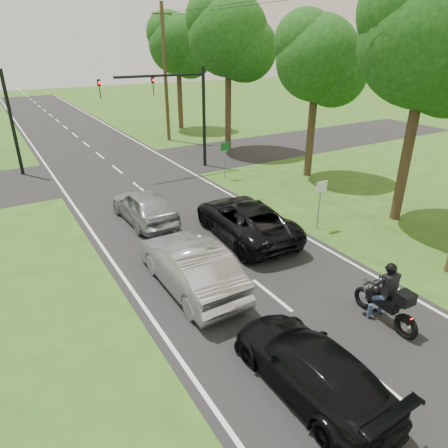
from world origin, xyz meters
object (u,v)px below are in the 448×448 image
Objects in this scene: motorcycle_rider at (388,300)px; dark_suv at (245,219)px; dark_car_behind at (311,366)px; utility_pole_far at (165,74)px; sign_white at (321,194)px; sign_green at (225,152)px; silver_suv at (144,206)px; silver_sedan at (190,266)px; traffic_signal at (176,102)px.

motorcycle_rider is 6.73m from dark_suv.
utility_pole_far reaches higher than dark_car_behind.
motorcycle_rider is 0.51× the size of dark_car_behind.
dark_car_behind is at bearing -134.24° from sign_white.
dark_car_behind is 15.80m from sign_green.
dark_suv reaches higher than silver_suv.
motorcycle_rider is at bearing 96.64° from dark_suv.
utility_pole_far is at bearing -112.11° from silver_sedan.
motorcycle_rider is 14.05m from sign_green.
traffic_signal reaches higher than silver_sedan.
dark_suv is at bearing -99.66° from traffic_signal.
dark_car_behind is at bearing -106.92° from utility_pole_far.
sign_green is at bearing -114.82° from dark_car_behind.
silver_sedan reaches higher than silver_suv.
motorcycle_rider is 0.35× the size of traffic_signal.
sign_white reaches higher than silver_suv.
sign_green is (3.26, 6.98, 0.83)m from dark_suv.
sign_white is at bearing -91.43° from sign_green.
utility_pole_far is 4.71× the size of sign_white.
dark_suv is 10.69m from traffic_signal.
traffic_signal is 3.00× the size of sign_green.
sign_white is (1.36, -11.02, -2.54)m from traffic_signal.
silver_sedan is at bearing -85.68° from dark_car_behind.
silver_sedan is at bearing 82.20° from silver_suv.
dark_suv is at bearing -148.01° from silver_sedan.
dark_car_behind is at bearing -165.69° from motorcycle_rider.
silver_sedan is at bearing 36.30° from dark_suv.
silver_sedan is 2.30× the size of sign_green.
utility_pole_far is 11.63m from sign_green.
silver_suv is 2.06× the size of sign_white.
utility_pole_far is (2.86, 8.00, 0.95)m from traffic_signal.
sign_white is at bearing 141.67° from silver_suv.
silver_suv is (0.63, 5.77, -0.06)m from silver_sedan.
motorcycle_rider is at bearing -115.95° from sign_white.
motorcycle_rider is 1.05× the size of sign_white.
traffic_signal is at bearing 117.38° from sign_green.
sign_green is at bearing -126.78° from silver_sedan.
sign_green is (6.43, 14.40, 0.95)m from dark_car_behind.
dark_suv is 4.28m from silver_sedan.
silver_suv is at bearing -91.64° from dark_car_behind.
dark_suv is at bearing -115.07° from sign_green.
silver_suv is 0.99× the size of dark_car_behind.
sign_green is (-1.30, -11.02, -3.49)m from utility_pole_far.
dark_car_behind is at bearing 87.49° from silver_suv.
silver_sedan is 0.49× the size of utility_pole_far.
motorcycle_rider is 1.05× the size of sign_green.
dark_suv is 3.33m from sign_white.
sign_green is at bearing -96.73° from utility_pole_far.
dark_suv is at bearing -104.23° from utility_pole_far.
utility_pole_far reaches higher than dark_suv.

